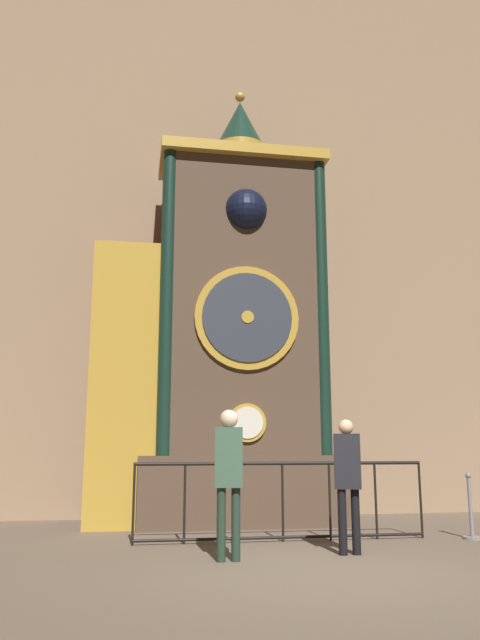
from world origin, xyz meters
name	(u,v)px	position (x,y,z in m)	size (l,w,h in m)	color
ground_plane	(337,574)	(0.00, 0.00, 0.00)	(28.00, 28.00, 0.00)	brown
cathedral_back_wall	(239,200)	(-0.09, 5.78, 6.63)	(24.00, 0.32, 13.29)	#997A5B
clock_tower	(221,335)	(-0.66, 4.42, 3.38)	(4.53, 1.83, 8.41)	brown
railing_fence	(283,497)	(-0.03, 2.33, 0.63)	(4.35, 0.05, 1.13)	black
visitor_near	(229,467)	(-1.06, 0.90, 1.10)	(0.37, 0.27, 1.80)	#213427
visitor_far	(347,473)	(0.54, 1.10, 1.02)	(0.39, 0.31, 1.70)	black
stanchion_post	(471,518)	(2.80, 2.10, 0.31)	(0.28, 0.28, 0.96)	gray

